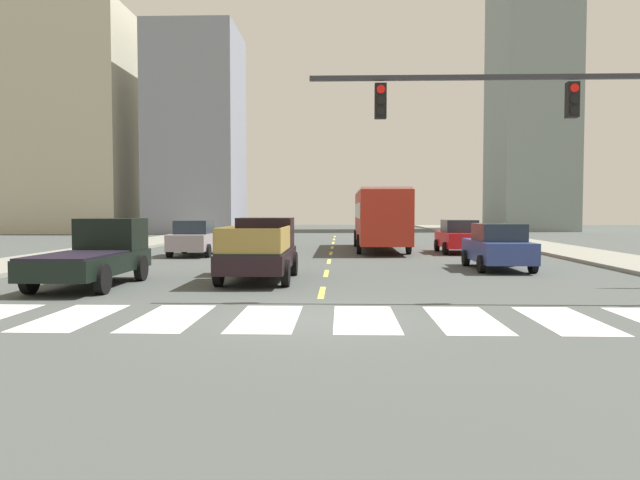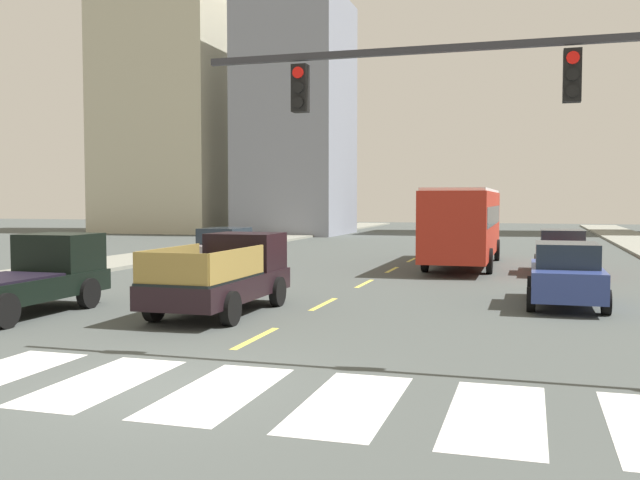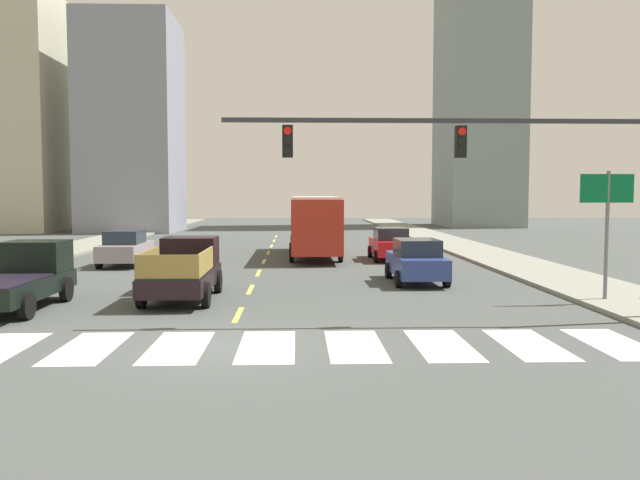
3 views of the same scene
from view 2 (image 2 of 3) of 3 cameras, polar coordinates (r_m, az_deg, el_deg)
ground_plane at (r=11.37m, az=-12.83°, el=-11.45°), size 160.00×160.00×0.00m
sidewalk_left at (r=32.95m, az=-16.23°, el=-1.74°), size 3.63×110.00×0.15m
crosswalk_stripe_4 at (r=11.89m, az=-17.14°, el=-10.85°), size 1.27×3.24×0.01m
crosswalk_stripe_5 at (r=10.93m, az=-8.12°, el=-11.99°), size 1.27×3.24×0.01m
crosswalk_stripe_6 at (r=10.28m, az=2.41°, el=-12.95°), size 1.27×3.24×0.01m
crosswalk_stripe_7 at (r=10.00m, az=14.00°, el=-13.51°), size 1.27×3.24×0.01m
lane_dash_0 at (r=14.90m, az=-5.18°, el=-7.86°), size 0.16×2.40×0.01m
lane_dash_1 at (r=19.56m, az=0.29°, el=-5.18°), size 0.16×2.40×0.01m
lane_dash_2 at (r=24.36m, az=3.60°, el=-3.52°), size 0.16×2.40×0.01m
lane_dash_3 at (r=29.22m, az=5.81°, el=-2.40°), size 0.16×2.40×0.01m
lane_dash_4 at (r=34.13m, az=7.39°, el=-1.59°), size 0.16×2.40×0.01m
lane_dash_5 at (r=39.05m, az=8.56°, el=-0.99°), size 0.16×2.40×0.01m
lane_dash_6 at (r=44.00m, az=9.48°, el=-0.53°), size 0.16×2.40×0.01m
lane_dash_7 at (r=48.96m, az=10.20°, el=-0.16°), size 0.16×2.40×0.01m
pickup_stakebed at (r=18.45m, az=-7.49°, el=-2.79°), size 2.18×5.20×1.96m
pickup_dark at (r=19.45m, az=-22.30°, el=-2.74°), size 2.18×5.20×1.96m
city_bus at (r=31.18m, az=11.52°, el=1.50°), size 2.72×10.80×3.32m
sedan_near_left at (r=29.10m, az=18.88°, el=-0.89°), size 2.02×4.40×1.72m
sedan_near_right at (r=29.45m, az=-7.58°, el=-0.69°), size 2.02×4.40×1.72m
sedan_mid at (r=20.29m, az=19.19°, el=-2.62°), size 2.02×4.40×1.72m
block_mid_left at (r=66.27m, az=-11.85°, el=10.17°), size 11.01×10.60×21.86m
block_mid_right at (r=60.01m, az=-1.95°, el=9.83°), size 8.31×9.15×19.49m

